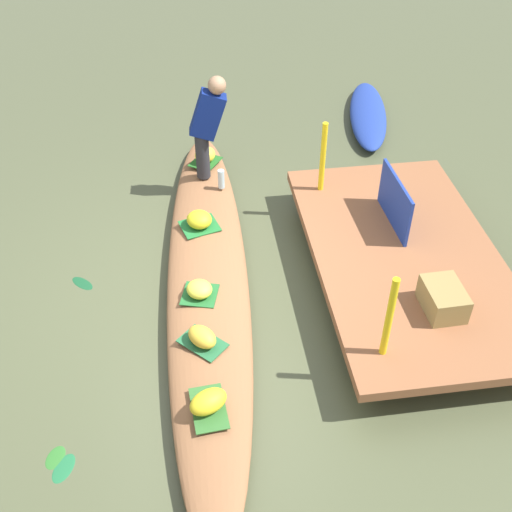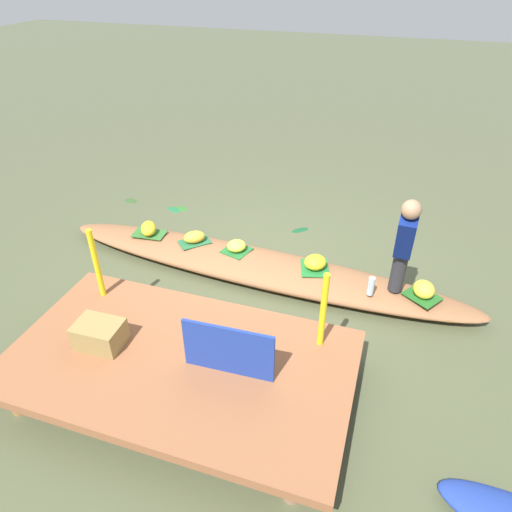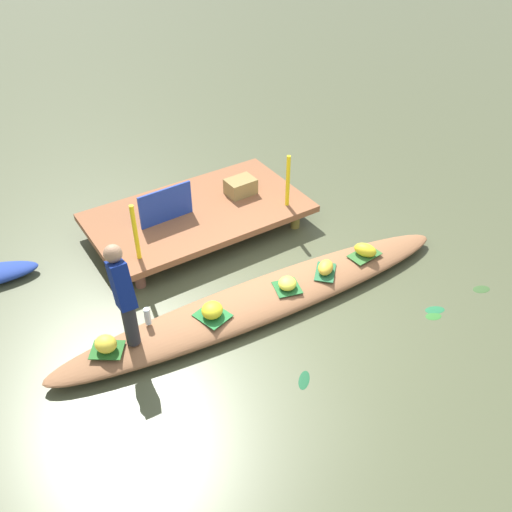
% 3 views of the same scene
% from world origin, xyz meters
% --- Properties ---
extents(canal_water, '(40.00, 40.00, 0.00)m').
position_xyz_m(canal_water, '(0.00, 0.00, 0.00)').
color(canal_water, '#4B5035').
rests_on(canal_water, ground).
extents(dock_platform, '(3.20, 1.80, 0.37)m').
position_xyz_m(dock_platform, '(0.13, 1.95, 0.31)').
color(dock_platform, brown).
rests_on(dock_platform, ground).
extents(vendor_boat, '(5.58, 1.10, 0.24)m').
position_xyz_m(vendor_boat, '(0.00, 0.00, 0.12)').
color(vendor_boat, brown).
rests_on(vendor_boat, ground).
extents(moored_boat, '(2.05, 0.94, 0.20)m').
position_xyz_m(moored_boat, '(-3.17, 2.51, 0.10)').
color(moored_boat, navy).
rests_on(moored_boat, ground).
extents(leaf_mat_0, '(0.40, 0.40, 0.01)m').
position_xyz_m(leaf_mat_0, '(0.31, -0.09, 0.25)').
color(leaf_mat_0, '#21622C').
rests_on(leaf_mat_0, vendor_boat).
extents(banana_bunch_0, '(0.34, 0.34, 0.14)m').
position_xyz_m(banana_bunch_0, '(0.31, -0.09, 0.32)').
color(banana_bunch_0, '#EBE643').
rests_on(banana_bunch_0, vendor_boat).
extents(leaf_mat_1, '(0.46, 0.30, 0.01)m').
position_xyz_m(leaf_mat_1, '(1.60, -0.11, 0.25)').
color(leaf_mat_1, '#30652B').
rests_on(leaf_mat_1, vendor_boat).
extents(banana_bunch_1, '(0.32, 0.37, 0.17)m').
position_xyz_m(banana_bunch_1, '(1.60, -0.11, 0.33)').
color(banana_bunch_1, yellow).
rests_on(banana_bunch_1, vendor_boat).
extents(leaf_mat_2, '(0.46, 0.46, 0.01)m').
position_xyz_m(leaf_mat_2, '(0.91, -0.11, 0.25)').
color(leaf_mat_2, '#246238').
rests_on(leaf_mat_2, vendor_boat).
extents(banana_bunch_2, '(0.34, 0.33, 0.16)m').
position_xyz_m(banana_bunch_2, '(0.91, -0.11, 0.32)').
color(banana_bunch_2, gold).
rests_on(banana_bunch_2, vendor_boat).
extents(leaf_mat_3, '(0.46, 0.45, 0.01)m').
position_xyz_m(leaf_mat_3, '(-2.01, 0.14, 0.25)').
color(leaf_mat_3, '#236122').
rests_on(leaf_mat_3, vendor_boat).
extents(banana_bunch_3, '(0.33, 0.34, 0.19)m').
position_xyz_m(banana_bunch_3, '(-2.01, 0.14, 0.34)').
color(banana_bunch_3, yellow).
rests_on(banana_bunch_3, vendor_boat).
extents(leaf_mat_4, '(0.42, 0.46, 0.01)m').
position_xyz_m(leaf_mat_4, '(-0.74, -0.02, 0.25)').
color(leaf_mat_4, '#1F6C2F').
rests_on(leaf_mat_4, vendor_boat).
extents(banana_bunch_4, '(0.37, 0.37, 0.17)m').
position_xyz_m(banana_bunch_4, '(-0.74, -0.02, 0.33)').
color(banana_bunch_4, yellow).
rests_on(banana_bunch_4, vendor_boat).
extents(vendor_person, '(0.21, 0.44, 1.24)m').
position_xyz_m(vendor_person, '(-1.70, 0.17, 0.94)').
color(vendor_person, '#28282D').
rests_on(vendor_person, vendor_boat).
extents(water_bottle, '(0.07, 0.07, 0.23)m').
position_xyz_m(water_bottle, '(-1.44, 0.28, 0.36)').
color(water_bottle, silver).
rests_on(water_bottle, vendor_boat).
extents(market_banner, '(0.82, 0.06, 0.52)m').
position_xyz_m(market_banner, '(-0.37, 1.95, 0.63)').
color(market_banner, navy).
rests_on(market_banner, dock_platform).
extents(railing_post_west, '(0.06, 0.06, 0.82)m').
position_xyz_m(railing_post_west, '(-1.07, 1.35, 0.78)').
color(railing_post_west, yellow).
rests_on(railing_post_west, dock_platform).
extents(railing_post_east, '(0.06, 0.06, 0.82)m').
position_xyz_m(railing_post_east, '(1.33, 1.35, 0.78)').
color(railing_post_east, yellow).
rests_on(railing_post_east, dock_platform).
extents(produce_crate, '(0.45, 0.33, 0.25)m').
position_xyz_m(produce_crate, '(0.91, 2.01, 0.49)').
color(produce_crate, olive).
rests_on(produce_crate, dock_platform).
extents(drifting_plant_1, '(0.28, 0.28, 0.01)m').
position_xyz_m(drifting_plant_1, '(-0.28, -1.26, 0.00)').
color(drifting_plant_1, '#164B29').
rests_on(drifting_plant_1, ground).
extents(drifting_plant_2, '(0.29, 0.23, 0.01)m').
position_xyz_m(drifting_plant_2, '(1.81, -1.25, 0.00)').
color(drifting_plant_2, '#1F6438').
rests_on(drifting_plant_2, ground).
extents(drifting_plant_3, '(0.25, 0.20, 0.01)m').
position_xyz_m(drifting_plant_3, '(1.71, -1.32, 0.00)').
color(drifting_plant_3, '#2B6A27').
rests_on(drifting_plant_3, ground).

